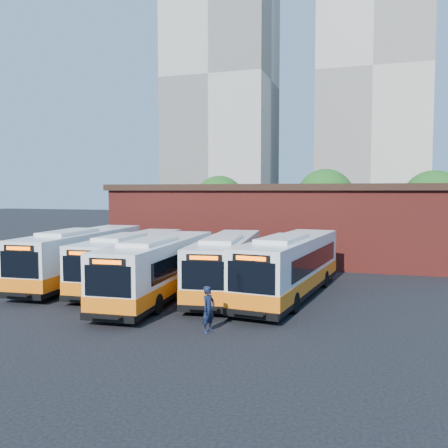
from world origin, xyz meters
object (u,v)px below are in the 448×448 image
(bus_west, at_px, (131,262))
(bus_mideast, at_px, (227,266))
(bus_midwest, at_px, (160,270))
(transit_worker, at_px, (209,309))
(bus_farwest, at_px, (82,258))
(bus_east, at_px, (290,268))

(bus_west, relative_size, bus_mideast, 0.98)
(bus_west, bearing_deg, bus_midwest, -42.43)
(bus_midwest, relative_size, transit_worker, 6.48)
(bus_farwest, bearing_deg, bus_mideast, -3.47)
(bus_farwest, bearing_deg, bus_east, -3.93)
(bus_farwest, xyz_separation_m, bus_east, (13.40, -0.10, 0.00))
(transit_worker, bearing_deg, bus_east, 1.70)
(bus_farwest, distance_m, bus_midwest, 7.06)
(bus_west, height_order, bus_midwest, bus_midwest)
(bus_midwest, distance_m, transit_worker, 7.00)
(bus_midwest, bearing_deg, transit_worker, -51.66)
(bus_mideast, bearing_deg, bus_farwest, 173.58)
(bus_west, bearing_deg, transit_worker, -48.32)
(bus_midwest, relative_size, bus_mideast, 1.01)
(bus_midwest, height_order, bus_mideast, bus_midwest)
(bus_west, height_order, transit_worker, bus_west)
(bus_farwest, bearing_deg, transit_worker, -38.20)
(bus_midwest, xyz_separation_m, bus_east, (6.80, 2.42, 0.05))
(bus_east, bearing_deg, bus_farwest, -173.26)
(bus_midwest, bearing_deg, bus_east, 16.58)
(bus_west, xyz_separation_m, bus_midwest, (3.07, -2.52, 0.05))
(bus_farwest, distance_m, transit_worker, 13.65)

